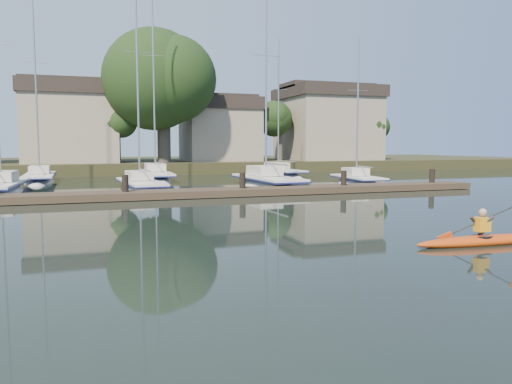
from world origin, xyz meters
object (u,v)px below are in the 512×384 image
object	(u,v)px
sailboat_6	(156,182)
sailboat_3	(267,190)
sailboat_4	(357,187)
sailboat_5	(40,185)
sailboat_1	(1,197)
sailboat_2	(141,193)
kayak	(485,238)
dock	(186,193)
sailboat_7	(279,179)

from	to	relation	value
sailboat_6	sailboat_3	bearing A→B (deg)	-54.53
sailboat_4	sailboat_6	xyz separation A→B (m)	(-12.20, 8.77, -0.01)
sailboat_3	sailboat_6	world-z (taller)	sailboat_6
sailboat_6	sailboat_5	bearing A→B (deg)	-178.54
sailboat_1	sailboat_2	distance (m)	7.49
sailboat_4	sailboat_6	world-z (taller)	sailboat_6
sailboat_2	sailboat_5	world-z (taller)	sailboat_5
kayak	sailboat_4	world-z (taller)	sailboat_4
sailboat_2	sailboat_1	bearing A→B (deg)	171.90
sailboat_2	sailboat_4	bearing A→B (deg)	-6.38
dock	sailboat_2	world-z (taller)	sailboat_2
kayak	sailboat_7	bearing A→B (deg)	82.84
dock	sailboat_6	size ratio (longest dim) A/B	2.14
kayak	sailboat_3	distance (m)	18.69
dock	sailboat_1	bearing A→B (deg)	151.05
kayak	sailboat_6	xyz separation A→B (m)	(-5.25, 27.48, -0.35)
sailboat_7	sailboat_3	bearing A→B (deg)	-121.37
sailboat_1	sailboat_6	distance (m)	12.34
kayak	sailboat_6	bearing A→B (deg)	103.76
sailboat_1	sailboat_3	distance (m)	15.26
sailboat_5	sailboat_6	bearing A→B (deg)	-2.00
dock	sailboat_3	bearing A→B (deg)	35.57
sailboat_3	dock	bearing A→B (deg)	-147.71
kayak	sailboat_6	size ratio (longest dim) A/B	0.27
kayak	dock	world-z (taller)	kayak
sailboat_1	sailboat_7	xyz separation A→B (m)	(19.70, 8.47, 0.00)
dock	sailboat_6	world-z (taller)	sailboat_6
sailboat_6	sailboat_7	size ratio (longest dim) A/B	1.27
dock	sailboat_6	distance (m)	13.07
sailboat_3	sailboat_5	size ratio (longest dim) A/B	0.99
dock	sailboat_1	world-z (taller)	sailboat_1
kayak	sailboat_1	bearing A→B (deg)	129.90
sailboat_1	sailboat_5	size ratio (longest dim) A/B	0.97
sailboat_1	sailboat_6	bearing A→B (deg)	42.49
dock	sailboat_6	xyz separation A→B (m)	(0.18, 13.06, -0.39)
dock	sailboat_1	xyz separation A→B (m)	(-9.28, 5.13, -0.39)
sailboat_4	sailboat_3	bearing A→B (deg)	-174.64
sailboat_1	sailboat_7	size ratio (longest dim) A/B	1.12
dock	sailboat_6	bearing A→B (deg)	89.21
sailboat_3	sailboat_5	xyz separation A→B (m)	(-13.90, 8.90, 0.03)
kayak	sailboat_7	size ratio (longest dim) A/B	0.35
sailboat_3	sailboat_4	distance (m)	6.42
dock	sailboat_5	distance (m)	15.38
sailboat_1	sailboat_6	world-z (taller)	sailboat_6
dock	sailboat_4	distance (m)	13.11
sailboat_3	sailboat_5	distance (m)	16.51
sailboat_5	sailboat_6	distance (m)	8.12
dock	sailboat_2	size ratio (longest dim) A/B	2.48
sailboat_7	sailboat_2	bearing A→B (deg)	-149.73
sailboat_1	sailboat_7	world-z (taller)	sailboat_1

